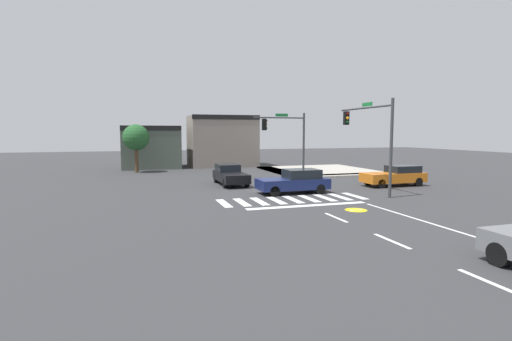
{
  "coord_description": "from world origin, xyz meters",
  "views": [
    {
      "loc": [
        -8.66,
        -24.83,
        3.86
      ],
      "look_at": [
        -0.93,
        -0.36,
        1.32
      ],
      "focal_mm": 27.02,
      "sensor_mm": 36.0,
      "label": 1
    }
  ],
  "objects_px": {
    "traffic_signal_northeast": "(286,133)",
    "car_black": "(230,175)",
    "traffic_signal_southeast": "(370,129)",
    "car_orange": "(395,176)",
    "roadside_tree": "(136,138)",
    "car_navy": "(295,181)"
  },
  "relations": [
    {
      "from": "car_orange",
      "to": "traffic_signal_southeast",
      "type": "bearing_deg",
      "value": 28.88
    },
    {
      "from": "traffic_signal_northeast",
      "to": "car_orange",
      "type": "distance_m",
      "value": 9.43
    },
    {
      "from": "car_black",
      "to": "roadside_tree",
      "type": "height_order",
      "value": "roadside_tree"
    },
    {
      "from": "car_black",
      "to": "car_orange",
      "type": "bearing_deg",
      "value": 69.12
    },
    {
      "from": "car_black",
      "to": "roadside_tree",
      "type": "relative_size",
      "value": 0.99
    },
    {
      "from": "traffic_signal_southeast",
      "to": "traffic_signal_northeast",
      "type": "xyz_separation_m",
      "value": [
        -2.22,
        8.76,
        -0.3
      ]
    },
    {
      "from": "car_orange",
      "to": "roadside_tree",
      "type": "distance_m",
      "value": 23.73
    },
    {
      "from": "traffic_signal_northeast",
      "to": "roadside_tree",
      "type": "distance_m",
      "value": 14.82
    },
    {
      "from": "traffic_signal_southeast",
      "to": "traffic_signal_northeast",
      "type": "bearing_deg",
      "value": 14.2
    },
    {
      "from": "traffic_signal_southeast",
      "to": "car_black",
      "type": "height_order",
      "value": "traffic_signal_southeast"
    },
    {
      "from": "roadside_tree",
      "to": "car_navy",
      "type": "bearing_deg",
      "value": -59.75
    },
    {
      "from": "car_orange",
      "to": "car_navy",
      "type": "bearing_deg",
      "value": 6.36
    },
    {
      "from": "traffic_signal_southeast",
      "to": "roadside_tree",
      "type": "bearing_deg",
      "value": 39.24
    },
    {
      "from": "car_navy",
      "to": "roadside_tree",
      "type": "distance_m",
      "value": 19.12
    },
    {
      "from": "traffic_signal_northeast",
      "to": "car_black",
      "type": "xyz_separation_m",
      "value": [
        -5.46,
        -2.47,
        -3.06
      ]
    },
    {
      "from": "traffic_signal_southeast",
      "to": "roadside_tree",
      "type": "xyz_separation_m",
      "value": [
        -14.23,
        17.42,
        -0.75
      ]
    },
    {
      "from": "car_orange",
      "to": "roadside_tree",
      "type": "height_order",
      "value": "roadside_tree"
    },
    {
      "from": "traffic_signal_southeast",
      "to": "car_black",
      "type": "distance_m",
      "value": 10.48
    },
    {
      "from": "traffic_signal_northeast",
      "to": "car_black",
      "type": "distance_m",
      "value": 6.73
    },
    {
      "from": "traffic_signal_southeast",
      "to": "traffic_signal_northeast",
      "type": "height_order",
      "value": "traffic_signal_southeast"
    },
    {
      "from": "traffic_signal_southeast",
      "to": "car_navy",
      "type": "distance_m",
      "value": 5.86
    },
    {
      "from": "traffic_signal_southeast",
      "to": "car_navy",
      "type": "xyz_separation_m",
      "value": [
        -4.69,
        1.06,
        -3.34
      ]
    }
  ]
}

